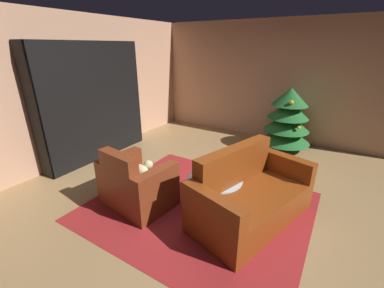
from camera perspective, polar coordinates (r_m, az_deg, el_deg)
name	(u,v)px	position (r m, az deg, el deg)	size (l,w,h in m)	color
ground_plane	(219,198)	(3.79, 6.10, -12.17)	(7.26, 7.26, 0.00)	#98774B
wall_back	(281,82)	(6.12, 19.49, 13.09)	(6.00, 0.06, 2.64)	tan
wall_left	(76,90)	(5.21, -24.78, 11.07)	(0.06, 6.17, 2.64)	tan
area_rug	(199,206)	(3.60, 1.62, -13.92)	(2.84, 2.48, 0.01)	maroon
bookshelf_unit	(100,103)	(5.23, -20.13, 8.70)	(0.33, 2.18, 2.17)	black
armchair_red	(136,185)	(3.56, -12.53, -9.11)	(0.99, 0.81, 0.86)	maroon
couch_red	(249,197)	(3.33, 12.82, -11.56)	(1.24, 1.78, 0.90)	maroon
coffee_table	(215,181)	(3.44, 5.27, -8.33)	(0.74, 0.74, 0.42)	black
book_stack_on_table	(217,174)	(3.42, 5.79, -6.74)	(0.22, 0.16, 0.11)	#9E9284
bottle_on_table	(205,168)	(3.51, 2.97, -5.36)	(0.07, 0.07, 0.22)	navy
decorated_tree	(287,119)	(5.61, 20.83, 5.29)	(1.02, 1.02, 1.31)	brown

